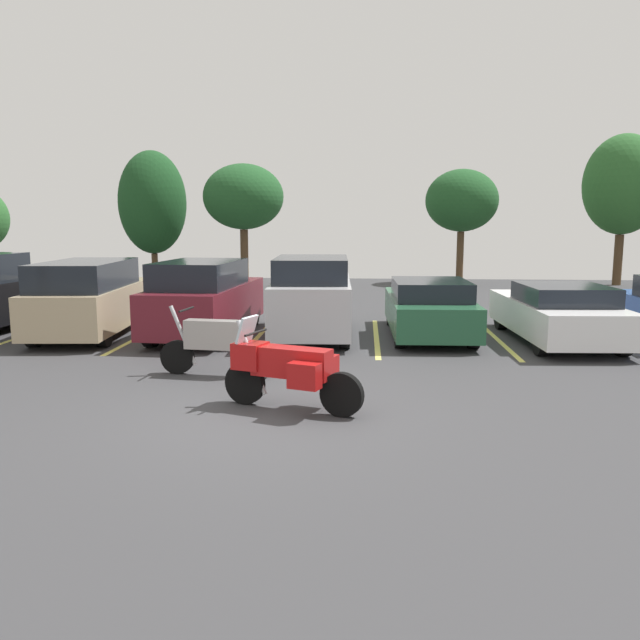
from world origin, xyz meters
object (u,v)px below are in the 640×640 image
(car_maroon, at_px, (204,299))
(car_green, at_px, (429,308))
(car_white, at_px, (557,313))
(car_tan, at_px, (91,298))
(motorcycle_second, at_px, (215,343))
(car_silver, at_px, (312,297))
(motorcycle_touring, at_px, (287,368))

(car_maroon, xyz_separation_m, car_green, (5.33, 0.37, -0.22))
(car_white, bearing_deg, car_tan, 179.30)
(motorcycle_second, height_order, car_silver, car_silver)
(car_tan, xyz_separation_m, car_white, (10.96, -0.13, -0.24))
(car_tan, relative_size, car_white, 1.01)
(motorcycle_second, distance_m, car_green, 5.97)
(motorcycle_touring, bearing_deg, car_maroon, 114.53)
(motorcycle_touring, bearing_deg, car_green, 67.07)
(car_silver, bearing_deg, car_tan, -179.20)
(car_tan, distance_m, car_green, 8.12)
(car_tan, distance_m, car_white, 10.96)
(car_maroon, bearing_deg, motorcycle_touring, -65.47)
(car_silver, distance_m, car_white, 5.63)
(car_silver, xyz_separation_m, car_green, (2.77, 0.30, -0.27))
(motorcycle_touring, distance_m, car_green, 6.79)
(car_maroon, relative_size, car_white, 0.95)
(car_tan, bearing_deg, car_silver, 0.80)
(motorcycle_second, relative_size, car_silver, 0.49)
(car_white, bearing_deg, car_silver, 177.88)
(motorcycle_touring, height_order, car_maroon, car_maroon)
(motorcycle_touring, height_order, car_white, motorcycle_touring)
(car_white, bearing_deg, car_green, 169.95)
(car_tan, relative_size, car_silver, 1.15)
(car_maroon, distance_m, car_silver, 2.56)
(motorcycle_second, bearing_deg, car_maroon, 106.62)
(car_green, relative_size, car_white, 0.93)
(car_tan, height_order, car_maroon, car_maroon)
(car_tan, relative_size, car_maroon, 1.06)
(motorcycle_touring, relative_size, car_white, 0.43)
(motorcycle_second, bearing_deg, car_white, 28.17)
(motorcycle_touring, relative_size, car_maroon, 0.46)
(motorcycle_second, xyz_separation_m, car_maroon, (-1.16, 3.90, 0.31))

